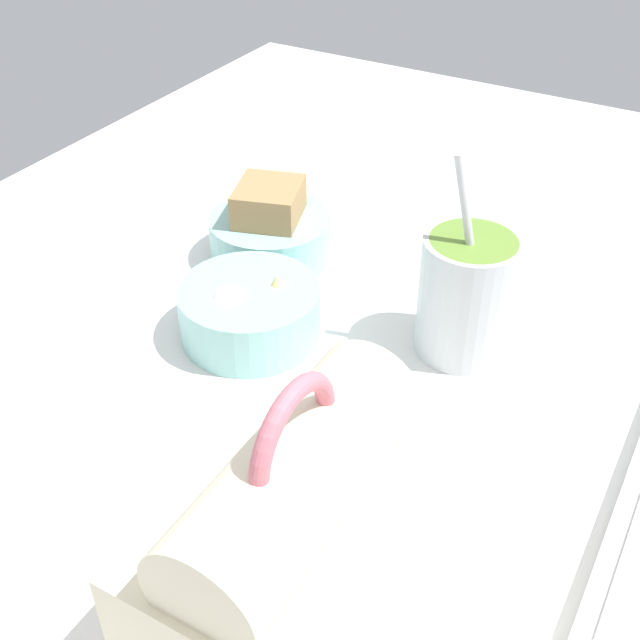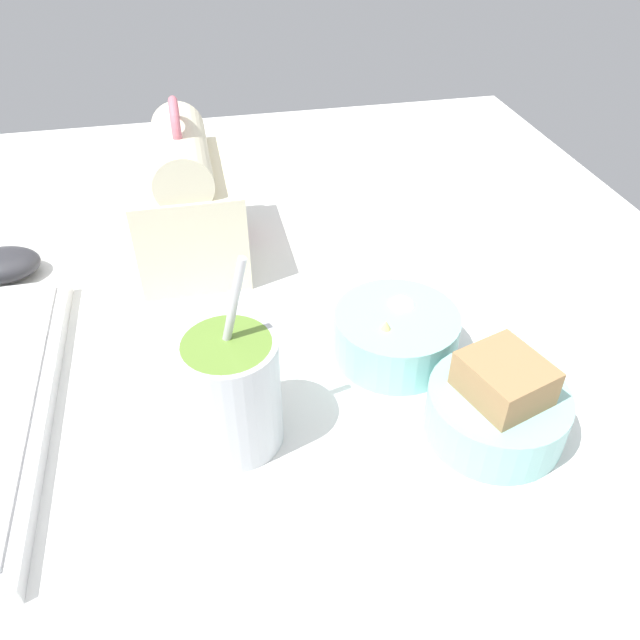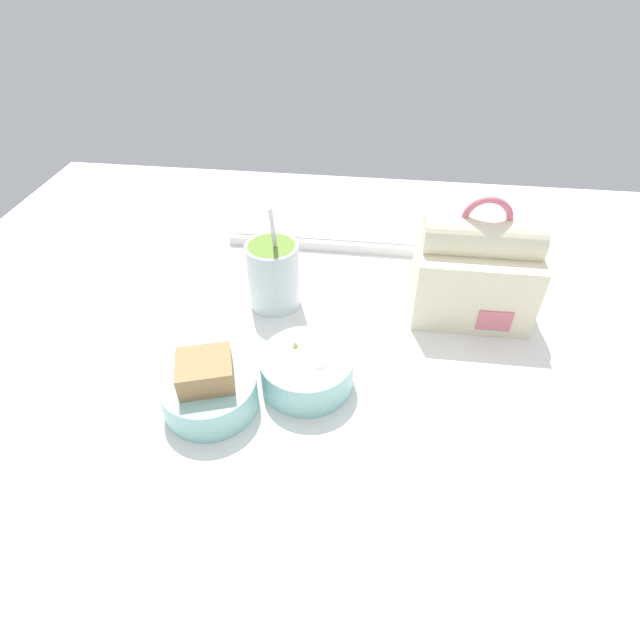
% 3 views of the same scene
% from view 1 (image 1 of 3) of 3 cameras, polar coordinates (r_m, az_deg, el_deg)
% --- Properties ---
extents(desk_surface, '(1.40, 1.10, 0.02)m').
position_cam_1_polar(desk_surface, '(0.69, 3.54, -4.75)').
color(desk_surface, white).
rests_on(desk_surface, ground).
extents(lunch_bag, '(0.18, 0.13, 0.20)m').
position_cam_1_polar(lunch_bag, '(0.46, -1.64, -16.27)').
color(lunch_bag, '#EFE5C1').
rests_on(lunch_bag, desk_surface).
extents(soup_cup, '(0.08, 0.08, 0.18)m').
position_cam_1_polar(soup_cup, '(0.69, 10.41, 1.88)').
color(soup_cup, silver).
rests_on(soup_cup, desk_surface).
extents(bento_bowl_sandwich, '(0.12, 0.12, 0.08)m').
position_cam_1_polar(bento_bowl_sandwich, '(0.82, -3.57, 6.29)').
color(bento_bowl_sandwich, '#93D1CC').
rests_on(bento_bowl_sandwich, desk_surface).
extents(bento_bowl_snacks, '(0.13, 0.13, 0.06)m').
position_cam_1_polar(bento_bowl_snacks, '(0.71, -4.87, 0.76)').
color(bento_bowl_snacks, '#93D1CC').
rests_on(bento_bowl_snacks, desk_surface).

